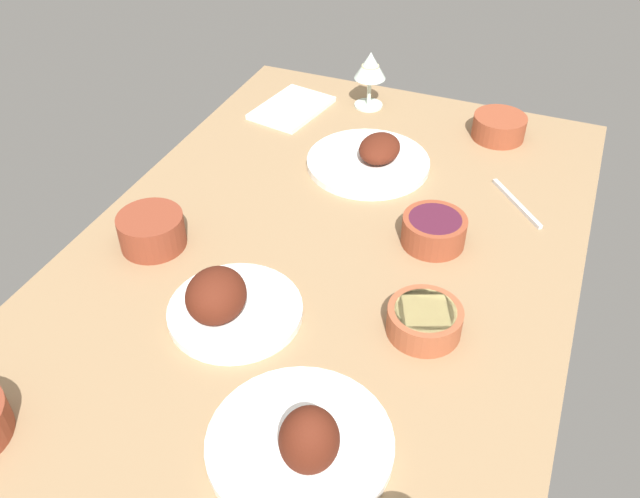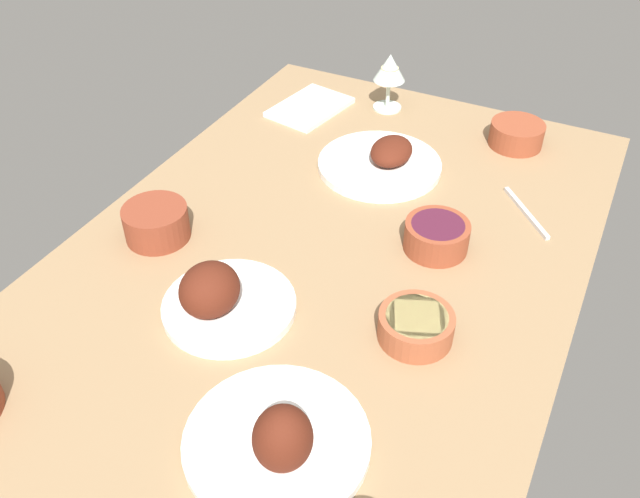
{
  "view_description": "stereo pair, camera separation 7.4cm",
  "coord_description": "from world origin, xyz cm",
  "px_view_note": "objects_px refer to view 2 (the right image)",
  "views": [
    {
      "loc": [
        -87.14,
        -35.44,
        83.92
      ],
      "look_at": [
        0.0,
        0.0,
        6.0
      ],
      "focal_mm": 38.02,
      "sensor_mm": 36.0,
      "label": 1
    },
    {
      "loc": [
        -84.07,
        -42.2,
        83.92
      ],
      "look_at": [
        0.0,
        0.0,
        6.0
      ],
      "focal_mm": 38.02,
      "sensor_mm": 36.0,
      "label": 2
    }
  ],
  "objects_px": {
    "plate_center_main": "(383,161)",
    "bowl_pasta": "(416,325)",
    "wine_glass": "(390,71)",
    "plate_near_viewer": "(219,298)",
    "plate_far_side": "(279,440)",
    "bowl_potatoes": "(156,222)",
    "bowl_soup": "(517,133)",
    "bowl_onions": "(437,235)",
    "fork_loose": "(526,212)",
    "folded_napkin": "(310,107)"
  },
  "relations": [
    {
      "from": "plate_center_main",
      "to": "bowl_onions",
      "type": "xyz_separation_m",
      "value": [
        -0.21,
        -0.19,
        0.01
      ]
    },
    {
      "from": "plate_center_main",
      "to": "bowl_soup",
      "type": "distance_m",
      "value": 0.32
    },
    {
      "from": "plate_far_side",
      "to": "folded_napkin",
      "type": "height_order",
      "value": "plate_far_side"
    },
    {
      "from": "bowl_onions",
      "to": "wine_glass",
      "type": "distance_m",
      "value": 0.55
    },
    {
      "from": "bowl_pasta",
      "to": "fork_loose",
      "type": "relative_size",
      "value": 0.71
    },
    {
      "from": "plate_near_viewer",
      "to": "plate_far_side",
      "type": "xyz_separation_m",
      "value": [
        -0.19,
        -0.22,
        -0.01
      ]
    },
    {
      "from": "folded_napkin",
      "to": "plate_near_viewer",
      "type": "bearing_deg",
      "value": -164.58
    },
    {
      "from": "bowl_potatoes",
      "to": "fork_loose",
      "type": "distance_m",
      "value": 0.72
    },
    {
      "from": "fork_loose",
      "to": "bowl_soup",
      "type": "bearing_deg",
      "value": 157.49
    },
    {
      "from": "plate_far_side",
      "to": "fork_loose",
      "type": "bearing_deg",
      "value": -13.78
    },
    {
      "from": "bowl_onions",
      "to": "bowl_potatoes",
      "type": "distance_m",
      "value": 0.52
    },
    {
      "from": "plate_far_side",
      "to": "wine_glass",
      "type": "distance_m",
      "value": 1.01
    },
    {
      "from": "plate_center_main",
      "to": "bowl_soup",
      "type": "height_order",
      "value": "plate_center_main"
    },
    {
      "from": "fork_loose",
      "to": "plate_far_side",
      "type": "bearing_deg",
      "value": -55.12
    },
    {
      "from": "wine_glass",
      "to": "plate_far_side",
      "type": "bearing_deg",
      "value": -166.04
    },
    {
      "from": "plate_center_main",
      "to": "fork_loose",
      "type": "height_order",
      "value": "plate_center_main"
    },
    {
      "from": "plate_near_viewer",
      "to": "bowl_soup",
      "type": "bearing_deg",
      "value": -21.84
    },
    {
      "from": "bowl_onions",
      "to": "folded_napkin",
      "type": "bearing_deg",
      "value": 50.59
    },
    {
      "from": "bowl_soup",
      "to": "bowl_onions",
      "type": "bearing_deg",
      "value": 174.83
    },
    {
      "from": "plate_near_viewer",
      "to": "bowl_pasta",
      "type": "bearing_deg",
      "value": -73.26
    },
    {
      "from": "plate_center_main",
      "to": "folded_napkin",
      "type": "xyz_separation_m",
      "value": [
        0.16,
        0.26,
        -0.01
      ]
    },
    {
      "from": "plate_center_main",
      "to": "bowl_pasta",
      "type": "xyz_separation_m",
      "value": [
        -0.44,
        -0.24,
        0.01
      ]
    },
    {
      "from": "bowl_potatoes",
      "to": "folded_napkin",
      "type": "bearing_deg",
      "value": -2.56
    },
    {
      "from": "wine_glass",
      "to": "bowl_onions",
      "type": "bearing_deg",
      "value": -148.38
    },
    {
      "from": "plate_near_viewer",
      "to": "bowl_pasta",
      "type": "distance_m",
      "value": 0.32
    },
    {
      "from": "plate_far_side",
      "to": "bowl_onions",
      "type": "xyz_separation_m",
      "value": [
        0.51,
        -0.04,
        0.0
      ]
    },
    {
      "from": "wine_glass",
      "to": "fork_loose",
      "type": "relative_size",
      "value": 0.82
    },
    {
      "from": "plate_center_main",
      "to": "bowl_potatoes",
      "type": "height_order",
      "value": "plate_center_main"
    },
    {
      "from": "bowl_onions",
      "to": "bowl_soup",
      "type": "bearing_deg",
      "value": -5.17
    },
    {
      "from": "plate_far_side",
      "to": "bowl_onions",
      "type": "bearing_deg",
      "value": -4.93
    },
    {
      "from": "wine_glass",
      "to": "folded_napkin",
      "type": "xyz_separation_m",
      "value": [
        -0.09,
        0.17,
        -0.09
      ]
    },
    {
      "from": "bowl_pasta",
      "to": "fork_loose",
      "type": "height_order",
      "value": "bowl_pasta"
    },
    {
      "from": "plate_far_side",
      "to": "fork_loose",
      "type": "height_order",
      "value": "plate_far_side"
    },
    {
      "from": "plate_near_viewer",
      "to": "bowl_onions",
      "type": "xyz_separation_m",
      "value": [
        0.32,
        -0.26,
        -0.0
      ]
    },
    {
      "from": "plate_far_side",
      "to": "folded_napkin",
      "type": "bearing_deg",
      "value": 24.9
    },
    {
      "from": "bowl_pasta",
      "to": "wine_glass",
      "type": "xyz_separation_m",
      "value": [
        0.69,
        0.33,
        0.07
      ]
    },
    {
      "from": "plate_near_viewer",
      "to": "bowl_onions",
      "type": "bearing_deg",
      "value": -39.44
    },
    {
      "from": "bowl_potatoes",
      "to": "bowl_soup",
      "type": "xyz_separation_m",
      "value": [
        0.64,
        -0.52,
        -0.01
      ]
    },
    {
      "from": "bowl_onions",
      "to": "bowl_pasta",
      "type": "xyz_separation_m",
      "value": [
        -0.23,
        -0.04,
        -0.0
      ]
    },
    {
      "from": "plate_center_main",
      "to": "plate_far_side",
      "type": "distance_m",
      "value": 0.73
    },
    {
      "from": "bowl_pasta",
      "to": "wine_glass",
      "type": "relative_size",
      "value": 0.86
    },
    {
      "from": "plate_near_viewer",
      "to": "bowl_onions",
      "type": "relative_size",
      "value": 1.88
    },
    {
      "from": "bowl_potatoes",
      "to": "wine_glass",
      "type": "height_order",
      "value": "wine_glass"
    },
    {
      "from": "plate_center_main",
      "to": "bowl_pasta",
      "type": "height_order",
      "value": "plate_center_main"
    },
    {
      "from": "bowl_soup",
      "to": "bowl_potatoes",
      "type": "bearing_deg",
      "value": 140.77
    },
    {
      "from": "bowl_onions",
      "to": "plate_near_viewer",
      "type": "bearing_deg",
      "value": 140.56
    },
    {
      "from": "wine_glass",
      "to": "folded_napkin",
      "type": "relative_size",
      "value": 0.71
    },
    {
      "from": "plate_far_side",
      "to": "wine_glass",
      "type": "height_order",
      "value": "wine_glass"
    },
    {
      "from": "plate_near_viewer",
      "to": "folded_napkin",
      "type": "distance_m",
      "value": 0.72
    },
    {
      "from": "bowl_potatoes",
      "to": "bowl_onions",
      "type": "bearing_deg",
      "value": -67.21
    }
  ]
}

